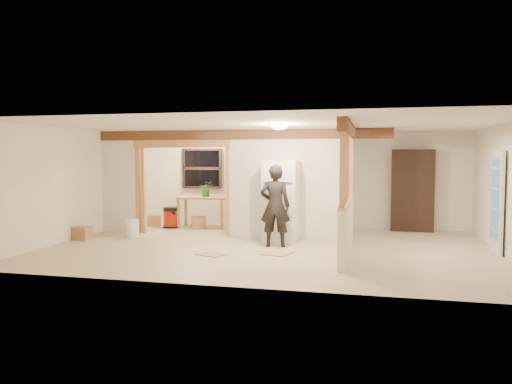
% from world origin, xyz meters
% --- Properties ---
extents(floor, '(9.00, 6.50, 0.01)m').
position_xyz_m(floor, '(0.00, 0.00, -0.01)').
color(floor, '#C3B091').
rests_on(floor, ground).
extents(ceiling, '(9.00, 6.50, 0.01)m').
position_xyz_m(ceiling, '(0.00, 0.00, 2.50)').
color(ceiling, white).
extents(wall_back, '(9.00, 0.01, 2.50)m').
position_xyz_m(wall_back, '(0.00, 3.25, 1.25)').
color(wall_back, white).
rests_on(wall_back, floor).
extents(wall_front, '(9.00, 0.01, 2.50)m').
position_xyz_m(wall_front, '(0.00, -3.25, 1.25)').
color(wall_front, white).
rests_on(wall_front, floor).
extents(wall_left, '(0.01, 6.50, 2.50)m').
position_xyz_m(wall_left, '(-4.50, 0.00, 1.25)').
color(wall_left, white).
rests_on(wall_left, floor).
extents(wall_right, '(0.01, 6.50, 2.50)m').
position_xyz_m(wall_right, '(4.50, 0.00, 1.25)').
color(wall_right, white).
rests_on(wall_right, floor).
extents(partition_left_stub, '(0.90, 0.12, 2.50)m').
position_xyz_m(partition_left_stub, '(-4.05, 1.20, 1.25)').
color(partition_left_stub, silver).
rests_on(partition_left_stub, floor).
extents(partition_center, '(2.80, 0.12, 2.50)m').
position_xyz_m(partition_center, '(0.20, 1.20, 1.25)').
color(partition_center, silver).
rests_on(partition_center, floor).
extents(doorway_frame, '(2.46, 0.14, 2.20)m').
position_xyz_m(doorway_frame, '(-2.40, 1.20, 1.10)').
color(doorway_frame, tan).
rests_on(doorway_frame, floor).
extents(header_beam_back, '(7.00, 0.18, 0.22)m').
position_xyz_m(header_beam_back, '(-1.00, 1.20, 2.38)').
color(header_beam_back, brown).
rests_on(header_beam_back, ceiling).
extents(header_beam_right, '(0.18, 3.30, 0.22)m').
position_xyz_m(header_beam_right, '(1.60, -0.40, 2.38)').
color(header_beam_right, brown).
rests_on(header_beam_right, ceiling).
extents(pony_wall, '(0.12, 3.20, 1.00)m').
position_xyz_m(pony_wall, '(1.60, -0.40, 0.50)').
color(pony_wall, silver).
rests_on(pony_wall, floor).
extents(stud_partition, '(0.14, 3.20, 1.32)m').
position_xyz_m(stud_partition, '(1.60, -0.40, 1.66)').
color(stud_partition, tan).
rests_on(stud_partition, pony_wall).
extents(window_back, '(1.12, 0.10, 1.10)m').
position_xyz_m(window_back, '(-2.60, 3.17, 1.55)').
color(window_back, black).
rests_on(window_back, wall_back).
extents(french_door, '(0.12, 0.86, 2.00)m').
position_xyz_m(french_door, '(4.42, 0.40, 1.00)').
color(french_door, white).
rests_on(french_door, floor).
extents(ceiling_dome_main, '(0.36, 0.36, 0.16)m').
position_xyz_m(ceiling_dome_main, '(0.30, -0.50, 2.48)').
color(ceiling_dome_main, '#FFEABF').
rests_on(ceiling_dome_main, ceiling).
extents(ceiling_dome_util, '(0.32, 0.32, 0.14)m').
position_xyz_m(ceiling_dome_util, '(-2.50, 2.30, 2.48)').
color(ceiling_dome_util, '#FFEABF').
rests_on(ceiling_dome_util, ceiling).
extents(hanging_bulb, '(0.07, 0.07, 0.07)m').
position_xyz_m(hanging_bulb, '(-2.00, 1.60, 2.18)').
color(hanging_bulb, '#FFD88C').
rests_on(hanging_bulb, ceiling).
extents(refrigerator, '(0.74, 0.72, 1.79)m').
position_xyz_m(refrigerator, '(0.10, 0.78, 0.90)').
color(refrigerator, white).
rests_on(refrigerator, floor).
extents(woman, '(0.66, 0.47, 1.71)m').
position_xyz_m(woman, '(0.11, 0.07, 0.85)').
color(woman, black).
rests_on(woman, floor).
extents(work_table, '(1.35, 0.76, 0.82)m').
position_xyz_m(work_table, '(-2.31, 2.44, 0.41)').
color(work_table, tan).
rests_on(work_table, floor).
extents(potted_plant, '(0.44, 0.41, 0.41)m').
position_xyz_m(potted_plant, '(-2.22, 2.48, 1.02)').
color(potted_plant, '#2D5525').
rests_on(potted_plant, work_table).
extents(shop_vac, '(0.47, 0.47, 0.55)m').
position_xyz_m(shop_vac, '(-3.11, 2.15, 0.28)').
color(shop_vac, '#9F1709').
rests_on(shop_vac, floor).
extents(bookshelf, '(1.03, 0.34, 2.05)m').
position_xyz_m(bookshelf, '(3.04, 3.01, 1.03)').
color(bookshelf, black).
rests_on(bookshelf, floor).
extents(bucket, '(0.38, 0.38, 0.43)m').
position_xyz_m(bucket, '(-3.36, 0.48, 0.21)').
color(bucket, white).
rests_on(bucket, floor).
extents(box_util_a, '(0.46, 0.43, 0.31)m').
position_xyz_m(box_util_a, '(-2.35, 2.21, 0.15)').
color(box_util_a, '#AA7752').
rests_on(box_util_a, floor).
extents(box_util_b, '(0.36, 0.36, 0.29)m').
position_xyz_m(box_util_b, '(-3.69, 2.35, 0.15)').
color(box_util_b, '#AA7752').
rests_on(box_util_b, floor).
extents(box_front, '(0.39, 0.33, 0.29)m').
position_xyz_m(box_front, '(-4.29, -0.09, 0.15)').
color(box_front, '#AA7752').
rests_on(box_front, floor).
extents(floor_panel_near, '(0.61, 0.61, 0.02)m').
position_xyz_m(floor_panel_near, '(0.29, -0.69, 0.01)').
color(floor_panel_near, tan).
rests_on(floor_panel_near, floor).
extents(floor_panel_far, '(0.63, 0.57, 0.02)m').
position_xyz_m(floor_panel_far, '(-0.89, -1.06, 0.01)').
color(floor_panel_far, tan).
rests_on(floor_panel_far, floor).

